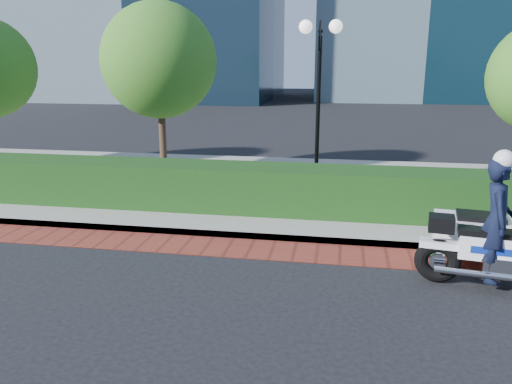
# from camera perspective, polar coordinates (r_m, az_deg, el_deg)

# --- Properties ---
(ground) EXTENTS (120.00, 120.00, 0.00)m
(ground) POSITION_cam_1_polar(r_m,az_deg,el_deg) (8.06, -2.70, -10.33)
(ground) COLOR black
(ground) RESTS_ON ground
(brick_strip) EXTENTS (60.00, 1.00, 0.01)m
(brick_strip) POSITION_cam_1_polar(r_m,az_deg,el_deg) (9.41, -0.70, -6.50)
(brick_strip) COLOR maroon
(brick_strip) RESTS_ON ground
(sidewalk) EXTENTS (60.00, 8.00, 0.15)m
(sidewalk) POSITION_cam_1_polar(r_m,az_deg,el_deg) (13.63, 2.80, 0.51)
(sidewalk) COLOR gray
(sidewalk) RESTS_ON ground
(hedge_main) EXTENTS (18.00, 1.20, 1.00)m
(hedge_main) POSITION_cam_1_polar(r_m,az_deg,el_deg) (11.19, 1.28, 0.41)
(hedge_main) COLOR black
(hedge_main) RESTS_ON sidewalk
(lamppost) EXTENTS (1.02, 0.70, 4.21)m
(lamppost) POSITION_cam_1_polar(r_m,az_deg,el_deg) (12.35, 7.21, 12.49)
(lamppost) COLOR black
(lamppost) RESTS_ON sidewalk
(tree_b) EXTENTS (3.20, 3.20, 4.89)m
(tree_b) POSITION_cam_1_polar(r_m,az_deg,el_deg) (14.56, -11.02, 14.52)
(tree_b) COLOR #332319
(tree_b) RESTS_ON sidewalk
(police_motorcycle) EXTENTS (2.68, 2.08, 2.17)m
(police_motorcycle) POSITION_cam_1_polar(r_m,az_deg,el_deg) (8.76, 25.93, -4.52)
(police_motorcycle) COLOR black
(police_motorcycle) RESTS_ON ground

